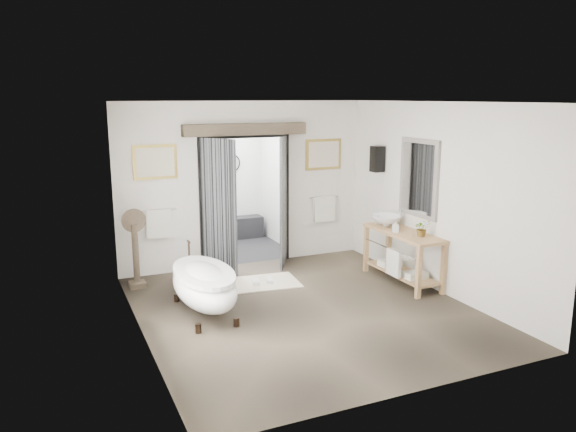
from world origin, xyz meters
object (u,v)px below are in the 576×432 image
object	(u,v)px
rug	(261,283)
basin	(386,221)
vanity	(402,252)
clawfoot_tub	(204,285)

from	to	relation	value
rug	basin	world-z (taller)	basin
rug	vanity	bearing A→B (deg)	-22.82
rug	basin	xyz separation A→B (m)	(2.09, -0.43, 0.93)
basin	clawfoot_tub	bearing A→B (deg)	-169.60
vanity	basin	distance (m)	0.63
clawfoot_tub	rug	bearing A→B (deg)	36.83
clawfoot_tub	rug	size ratio (longest dim) A/B	1.46
clawfoot_tub	basin	bearing A→B (deg)	8.01
clawfoot_tub	basin	size ratio (longest dim) A/B	3.32
vanity	rug	bearing A→B (deg)	157.18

